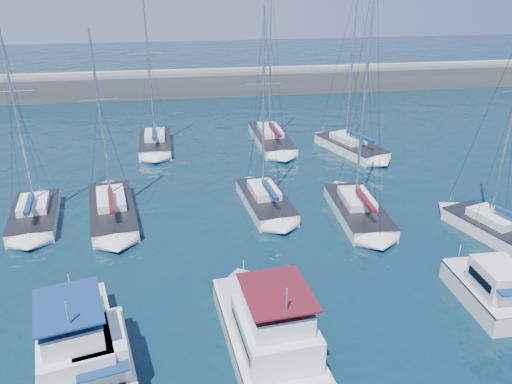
{
  "coord_description": "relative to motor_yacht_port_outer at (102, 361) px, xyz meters",
  "views": [
    {
      "loc": [
        -4.13,
        -20.48,
        16.62
      ],
      "look_at": [
        0.59,
        9.45,
        3.0
      ],
      "focal_mm": 35.0,
      "sensor_mm": 36.0,
      "label": 1
    }
  ],
  "objects": [
    {
      "name": "motor_yacht_stbd_outer",
      "position": [
        19.74,
        2.12,
        0.0
      ],
      "size": [
        2.52,
        5.51,
        3.2
      ],
      "rotation": [
        0.0,
        0.0,
        -0.01
      ],
      "color": "silver",
      "rests_on": "ground"
    },
    {
      "name": "sailboat_mid_b",
      "position": [
        -1.24,
        16.11,
        -0.44
      ],
      "size": [
        4.36,
        9.25,
        13.5
      ],
      "rotation": [
        0.0,
        0.0,
        0.15
      ],
      "color": "silver",
      "rests_on": "ground"
    },
    {
      "name": "sailboat_back_b",
      "position": [
        13.28,
        30.8,
        -0.42
      ],
      "size": [
        3.46,
        9.84,
        16.87
      ],
      "rotation": [
        0.0,
        0.0,
        0.03
      ],
      "color": "silver",
      "rests_on": "ground"
    },
    {
      "name": "sailboat_mid_c",
      "position": [
        10.06,
        15.94,
        -0.41
      ],
      "size": [
        3.7,
        7.75,
        14.77
      ],
      "rotation": [
        0.0,
        0.0,
        0.1
      ],
      "color": "silver",
      "rests_on": "ground"
    },
    {
      "name": "sailboat_mid_e",
      "position": [
        24.73,
        9.05,
        -0.39
      ],
      "size": [
        4.98,
        7.71,
        15.77
      ],
      "rotation": [
        0.0,
        0.0,
        0.29
      ],
      "color": "silver",
      "rests_on": "ground"
    },
    {
      "name": "breakwater",
      "position": [
        8.16,
        54.77,
        0.11
      ],
      "size": [
        160.0,
        6.0,
        4.45
      ],
      "color": "#424244",
      "rests_on": "ground"
    },
    {
      "name": "sailboat_back_c",
      "position": [
        20.56,
        27.05,
        -0.41
      ],
      "size": [
        5.6,
        8.74,
        15.97
      ],
      "rotation": [
        0.0,
        0.0,
        0.34
      ],
      "color": "silver",
      "rests_on": "ground"
    },
    {
      "name": "sailboat_mid_d",
      "position": [
        16.46,
        13.32,
        -0.39
      ],
      "size": [
        3.49,
        8.28,
        17.63
      ],
      "rotation": [
        0.0,
        0.0,
        -0.04
      ],
      "color": "silver",
      "rests_on": "ground"
    },
    {
      "name": "sailboat_mid_a",
      "position": [
        -6.64,
        16.13,
        -0.41
      ],
      "size": [
        3.96,
        7.45,
        14.83
      ],
      "rotation": [
        0.0,
        0.0,
        0.13
      ],
      "color": "silver",
      "rests_on": "ground"
    },
    {
      "name": "motor_yacht_port_inner",
      "position": [
        -1.1,
        0.51,
        0.19
      ],
      "size": [
        5.46,
        9.64,
        4.69
      ],
      "rotation": [
        0.0,
        0.0,
        0.23
      ],
      "color": "silver",
      "rests_on": "ground"
    },
    {
      "name": "motor_yacht_stbd_inner",
      "position": [
        7.52,
        0.14,
        0.19
      ],
      "size": [
        4.54,
        9.61,
        4.69
      ],
      "rotation": [
        0.0,
        0.0,
        0.09
      ],
      "color": "silver",
      "rests_on": "ground"
    },
    {
      "name": "motor_yacht_port_outer",
      "position": [
        0.0,
        0.0,
        0.0
      ],
      "size": [
        3.74,
        6.42,
        3.2
      ],
      "rotation": [
        0.0,
        0.0,
        0.21
      ],
      "color": "silver",
      "rests_on": "ground"
    },
    {
      "name": "sailboat_back_a",
      "position": [
        1.45,
        31.12,
        -0.41
      ],
      "size": [
        3.2,
        7.67,
        14.79
      ],
      "rotation": [
        0.0,
        0.0,
        0.02
      ],
      "color": "silver",
      "rests_on": "ground"
    },
    {
      "name": "ground",
      "position": [
        8.16,
        2.77,
        -0.94
      ],
      "size": [
        220.0,
        220.0,
        0.0
      ],
      "primitive_type": "plane",
      "color": "black",
      "rests_on": "ground"
    }
  ]
}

